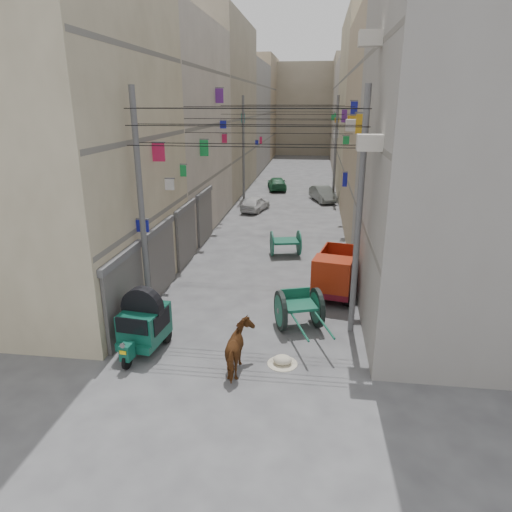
% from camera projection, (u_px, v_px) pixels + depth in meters
% --- Properties ---
extents(ground, '(140.00, 140.00, 0.00)m').
position_uv_depth(ground, '(209.00, 442.00, 10.58)').
color(ground, '#474749').
rests_on(ground, ground).
extents(building_row_left, '(8.00, 62.00, 14.00)m').
position_uv_depth(building_row_left, '(206.00, 114.00, 41.57)').
color(building_row_left, beige).
rests_on(building_row_left, ground).
extents(building_row_right, '(8.00, 62.00, 14.00)m').
position_uv_depth(building_row_right, '(386.00, 115.00, 39.59)').
color(building_row_right, gray).
rests_on(building_row_right, ground).
extents(end_cap_building, '(22.00, 10.00, 13.00)m').
position_uv_depth(end_cap_building, '(305.00, 109.00, 70.51)').
color(end_cap_building, tan).
rests_on(end_cap_building, ground).
extents(shutters_left, '(0.18, 14.40, 2.88)m').
position_uv_depth(shutters_left, '(175.00, 244.00, 20.33)').
color(shutters_left, '#47464B').
rests_on(shutters_left, ground).
extents(signboards, '(8.22, 40.52, 5.67)m').
position_uv_depth(signboards, '(282.00, 168.00, 29.83)').
color(signboards, orange).
rests_on(signboards, ground).
extents(ac_units, '(0.70, 6.55, 3.35)m').
position_uv_depth(ac_units, '(364.00, 104.00, 14.95)').
color(ac_units, beige).
rests_on(ac_units, ground).
extents(utility_poles, '(7.40, 22.20, 8.00)m').
position_uv_depth(utility_poles, '(276.00, 168.00, 25.27)').
color(utility_poles, '#5B5B5E').
rests_on(utility_poles, ground).
extents(overhead_cables, '(7.40, 22.52, 1.12)m').
position_uv_depth(overhead_cables, '(273.00, 118.00, 21.95)').
color(overhead_cables, black).
rests_on(overhead_cables, ground).
extents(auto_rickshaw, '(1.48, 2.33, 1.60)m').
position_uv_depth(auto_rickshaw, '(144.00, 322.00, 14.26)').
color(auto_rickshaw, black).
rests_on(auto_rickshaw, ground).
extents(tonga_cart, '(2.09, 3.31, 1.40)m').
position_uv_depth(tonga_cart, '(299.00, 308.00, 15.71)').
color(tonga_cart, black).
rests_on(tonga_cart, ground).
extents(mini_truck, '(2.12, 3.56, 1.87)m').
position_uv_depth(mini_truck, '(335.00, 276.00, 18.18)').
color(mini_truck, black).
rests_on(mini_truck, ground).
extents(second_cart, '(1.72, 1.59, 1.30)m').
position_uv_depth(second_cart, '(285.00, 242.00, 23.27)').
color(second_cart, '#12523B').
rests_on(second_cart, ground).
extents(feed_sack, '(0.57, 0.45, 0.28)m').
position_uv_depth(feed_sack, '(282.00, 360.00, 13.67)').
color(feed_sack, beige).
rests_on(feed_sack, ground).
extents(horse, '(0.88, 1.75, 1.44)m').
position_uv_depth(horse, '(240.00, 349.00, 13.14)').
color(horse, brown).
rests_on(horse, ground).
extents(distant_car_white, '(2.07, 3.43, 1.09)m').
position_uv_depth(distant_car_white, '(255.00, 204.00, 32.92)').
color(distant_car_white, silver).
rests_on(distant_car_white, ground).
extents(distant_car_grey, '(2.33, 3.80, 1.18)m').
position_uv_depth(distant_car_grey, '(323.00, 194.00, 36.15)').
color(distant_car_grey, '#5A605C').
rests_on(distant_car_grey, ground).
extents(distant_car_green, '(2.15, 4.00, 1.10)m').
position_uv_depth(distant_car_green, '(277.00, 183.00, 41.06)').
color(distant_car_green, '#21603A').
rests_on(distant_car_green, ground).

